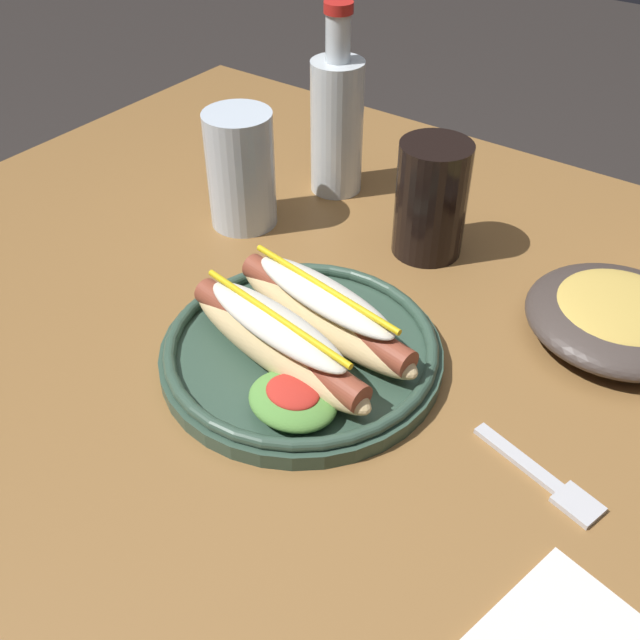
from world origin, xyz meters
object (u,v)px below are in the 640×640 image
(soda_cup, at_px, (431,200))
(water_cup, at_px, (241,170))
(fork, at_px, (545,479))
(side_bowl, at_px, (618,316))
(hot_dog_plate, at_px, (301,342))
(glass_bottle, at_px, (337,121))

(soda_cup, distance_m, water_cup, 0.22)
(fork, height_order, water_cup, water_cup)
(fork, relative_size, side_bowl, 0.68)
(water_cup, bearing_deg, side_bowl, 6.71)
(fork, bearing_deg, hot_dog_plate, -163.84)
(soda_cup, bearing_deg, side_bowl, -6.18)
(hot_dog_plate, bearing_deg, side_bowl, 43.42)
(fork, xyz_separation_m, glass_bottle, (-0.41, 0.29, 0.09))
(soda_cup, relative_size, side_bowl, 0.74)
(fork, bearing_deg, glass_bottle, 159.91)
(soda_cup, height_order, glass_bottle, glass_bottle)
(side_bowl, bearing_deg, water_cup, -173.29)
(water_cup, bearing_deg, glass_bottle, 71.93)
(soda_cup, bearing_deg, glass_bottle, 161.15)
(water_cup, height_order, glass_bottle, glass_bottle)
(soda_cup, xyz_separation_m, side_bowl, (0.23, -0.02, -0.04))
(soda_cup, relative_size, glass_bottle, 0.57)
(fork, xyz_separation_m, water_cup, (-0.45, 0.16, 0.07))
(water_cup, bearing_deg, fork, -19.41)
(hot_dog_plate, relative_size, water_cup, 1.93)
(glass_bottle, xyz_separation_m, side_bowl, (0.39, -0.08, -0.07))
(soda_cup, bearing_deg, water_cup, -160.19)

